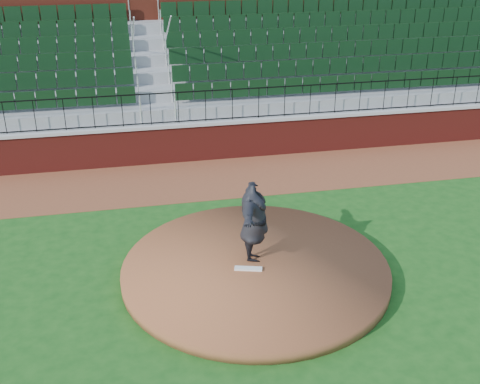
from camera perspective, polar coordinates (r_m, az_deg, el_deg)
name	(u,v)px	position (r m, az deg, el deg)	size (l,w,h in m)	color
ground	(253,271)	(13.68, 1.27, -7.57)	(90.00, 90.00, 0.00)	#184C15
warning_track	(215,177)	(18.36, -2.44, 1.41)	(34.00, 3.20, 0.01)	brown
field_wall	(206,142)	(19.61, -3.24, 4.85)	(34.00, 0.35, 1.20)	maroon
wall_cap	(206,123)	(19.39, -3.28, 6.65)	(34.00, 0.45, 0.10)	#B7B7B7
wall_railing	(206,106)	(19.22, -3.32, 8.20)	(34.00, 0.05, 1.00)	black
seating_stands	(194,71)	(21.70, -4.45, 11.51)	(34.00, 5.10, 4.60)	gray
concourse_wall	(184,43)	(24.32, -5.37, 14.05)	(34.00, 0.50, 5.50)	maroon
pitchers_mound	(255,270)	(13.49, 1.49, -7.44)	(5.98, 5.98, 0.25)	brown
pitching_rubber	(248,269)	(13.26, 0.80, -7.34)	(0.61, 0.15, 0.04)	white
pitcher	(254,223)	(13.18, 1.35, -3.02)	(2.27, 0.62, 1.85)	black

